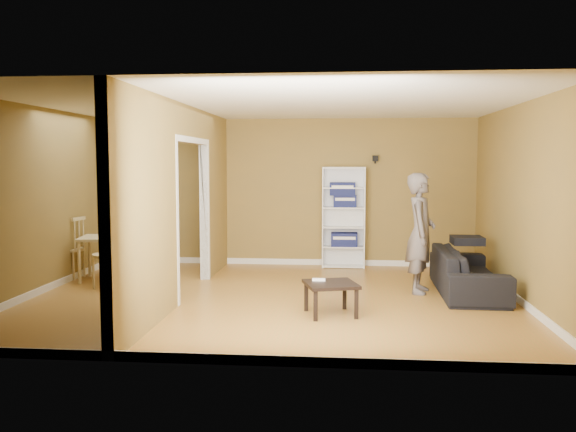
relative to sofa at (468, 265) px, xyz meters
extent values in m
plane|color=olive|center=(-2.70, -0.58, -0.40)|extent=(6.50, 6.50, 0.00)
plane|color=white|center=(-2.70, -0.58, 2.20)|extent=(6.50, 6.50, 0.00)
plane|color=olive|center=(-2.70, 2.17, 0.90)|extent=(6.50, 0.00, 6.50)
plane|color=olive|center=(-2.70, -3.33, 0.90)|extent=(6.50, 0.00, 6.50)
plane|color=olive|center=(-5.95, -0.58, 0.90)|extent=(0.00, 5.50, 5.50)
plane|color=olive|center=(0.55, -0.58, 0.90)|extent=(0.00, 5.50, 5.50)
cube|color=black|center=(-1.20, 2.11, 1.50)|extent=(0.10, 0.10, 0.10)
imported|color=black|center=(0.00, 0.00, 0.00)|extent=(2.13, 0.95, 0.80)
imported|color=slate|center=(-0.67, -0.03, 0.59)|extent=(0.81, 0.69, 1.98)
cube|color=white|center=(-2.10, 1.97, 0.48)|extent=(0.02, 0.32, 1.75)
cube|color=white|center=(-1.38, 1.97, 0.48)|extent=(0.02, 0.32, 1.75)
cube|color=white|center=(-1.74, 2.13, 0.48)|extent=(0.74, 0.02, 1.75)
cube|color=white|center=(-1.74, 1.97, -0.38)|extent=(0.70, 0.32, 0.02)
cube|color=white|center=(-1.74, 1.97, -0.04)|extent=(0.70, 0.32, 0.02)
cube|color=white|center=(-1.74, 1.97, 0.30)|extent=(0.70, 0.32, 0.02)
cube|color=white|center=(-1.74, 1.97, 0.65)|extent=(0.70, 0.32, 0.02)
cube|color=white|center=(-1.74, 1.97, 0.99)|extent=(0.70, 0.32, 0.02)
cube|color=white|center=(-1.74, 1.97, 1.33)|extent=(0.70, 0.32, 0.02)
cube|color=navy|center=(-1.73, 1.97, 0.09)|extent=(0.46, 0.30, 0.23)
cube|color=navy|center=(-1.72, 1.97, 0.76)|extent=(0.40, 0.26, 0.20)
cube|color=navy|center=(-1.77, 1.97, 0.99)|extent=(0.44, 0.29, 0.22)
cube|color=black|center=(-1.89, -1.41, -0.03)|extent=(0.59, 0.59, 0.04)
cube|color=black|center=(-2.13, -1.66, -0.22)|extent=(0.05, 0.05, 0.35)
cube|color=black|center=(-1.64, -1.66, -0.22)|extent=(0.05, 0.05, 0.35)
cube|color=black|center=(-2.13, -1.17, -0.22)|extent=(0.05, 0.05, 0.35)
cube|color=black|center=(-1.64, -1.17, -0.22)|extent=(0.05, 0.05, 0.35)
cube|color=white|center=(-2.04, -1.32, 0.01)|extent=(0.16, 0.04, 0.03)
cube|color=#D3BA7E|center=(-5.26, 0.50, 0.26)|extent=(1.09, 0.73, 0.04)
cylinder|color=#D3BA7E|center=(-5.76, 0.18, -0.08)|extent=(0.05, 0.05, 0.64)
cylinder|color=#D3BA7E|center=(-4.76, 0.18, -0.08)|extent=(0.05, 0.05, 0.64)
cylinder|color=#D3BA7E|center=(-5.76, 0.82, -0.08)|extent=(0.05, 0.05, 0.64)
cylinder|color=#D3BA7E|center=(-4.76, 0.82, -0.08)|extent=(0.05, 0.05, 0.64)
camera|label=1|loc=(-1.74, -8.63, 1.43)|focal=38.00mm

